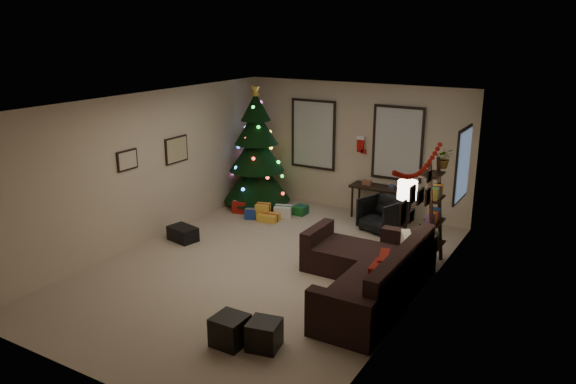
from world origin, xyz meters
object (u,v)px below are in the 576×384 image
Objects in this scene: desk at (381,191)px; bookshelf at (434,215)px; christmas_tree at (257,156)px; sofa at (370,275)px; desk_chair at (382,215)px.

desk is 2.30m from bookshelf.
christmas_tree is 0.97× the size of sofa.
desk is 1.90× the size of desk_chair.
christmas_tree is 2.76m from desk.
bookshelf is at bearing 73.01° from sofa.
desk is 0.75m from desk_chair.
christmas_tree is 1.52× the size of bookshelf.
desk is (2.66, 0.53, -0.51)m from christmas_tree.
bookshelf is at bearing -19.27° from desk_chair.
sofa is 2.20× the size of desk.
christmas_tree reaches higher than desk_chair.
desk_chair is (0.27, -0.65, -0.27)m from desk.
christmas_tree reaches higher than bookshelf.
sofa is at bearing -71.11° from desk.
christmas_tree reaches higher than desk.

